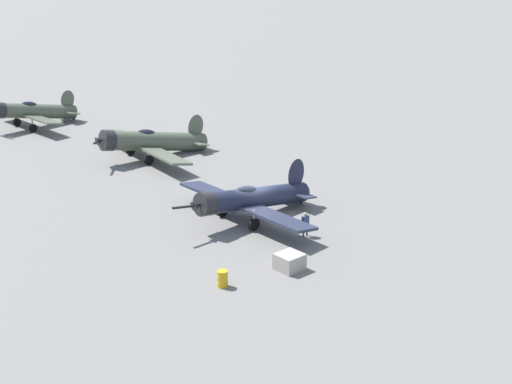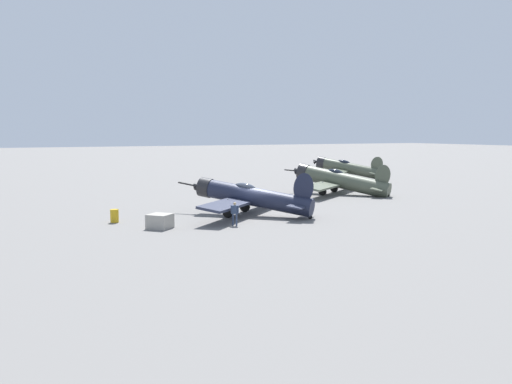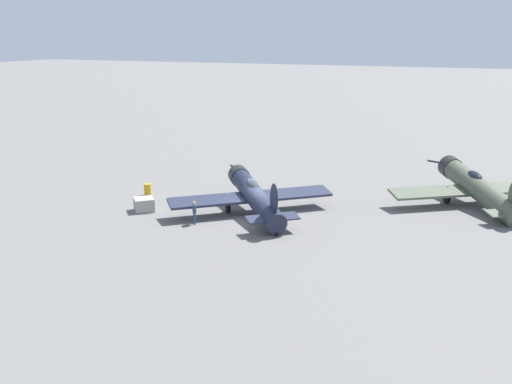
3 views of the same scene
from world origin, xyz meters
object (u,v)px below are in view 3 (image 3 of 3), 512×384
at_px(airplane_mid_apron, 477,188).
at_px(equipment_crate, 144,204).
at_px(airplane_foreground, 254,195).
at_px(fuel_drum, 148,190).
at_px(ground_crew_mechanic, 194,210).

distance_m(airplane_mid_apron, equipment_crate, 24.32).
height_order(airplane_foreground, fuel_drum, airplane_foreground).
bearing_deg(fuel_drum, airplane_foreground, 171.88).
xyz_separation_m(airplane_mid_apron, ground_crew_mechanic, (16.99, 11.90, -0.46)).
distance_m(airplane_mid_apron, ground_crew_mechanic, 20.75).
xyz_separation_m(airplane_mid_apron, equipment_crate, (21.81, 10.73, -0.94)).
bearing_deg(airplane_mid_apron, ground_crew_mechanic, 89.72).
bearing_deg(airplane_foreground, airplane_mid_apron, -100.59).
xyz_separation_m(ground_crew_mechanic, equipment_crate, (4.82, -1.18, -0.48)).
relative_size(airplane_foreground, ground_crew_mechanic, 6.38).
distance_m(airplane_foreground, airplane_mid_apron, 16.50).
bearing_deg(ground_crew_mechanic, airplane_foreground, -164.49).
relative_size(equipment_crate, fuel_drum, 2.11).
bearing_deg(equipment_crate, fuel_drum, -59.73).
bearing_deg(fuel_drum, equipment_crate, 120.27).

